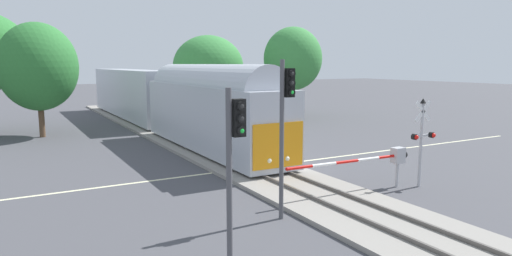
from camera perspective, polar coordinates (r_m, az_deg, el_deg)
ground_plane at (r=23.80m, az=-0.80°, el=-5.15°), size 220.00×220.00×0.00m
road_centre_stripe at (r=23.80m, az=-0.80°, el=-5.15°), size 44.00×0.20×0.01m
railway_track at (r=23.78m, az=-0.80°, el=-4.93°), size 4.40×80.00×0.32m
commuter_train at (r=37.31m, az=-12.02°, el=3.84°), size 3.04×38.89×5.16m
crossing_gate_near at (r=20.36m, az=16.13°, el=-3.74°), size 6.52×0.40×1.80m
crossing_signal_mast at (r=21.11m, az=20.47°, el=-0.65°), size 1.36×0.44×3.99m
traffic_signal_near_left at (r=11.75m, az=-2.80°, el=-2.66°), size 0.53×0.38×4.89m
traffic_signal_far_side at (r=33.75m, az=0.01°, el=4.55°), size 0.53×0.38×4.99m
traffic_signal_median at (r=15.52m, az=3.79°, el=1.84°), size 0.53×0.38×5.65m
oak_behind_train at (r=37.08m, az=-26.09°, el=7.03°), size 5.69×5.69×8.56m
elm_centre_background at (r=48.50m, az=-6.12°, el=7.79°), size 7.53×7.53×8.54m
maple_right_background at (r=46.10m, az=4.73°, el=8.81°), size 5.95×5.95×9.24m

